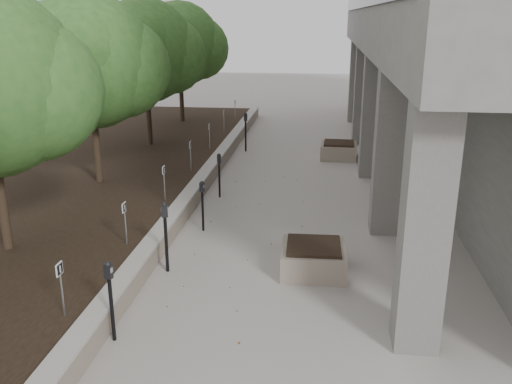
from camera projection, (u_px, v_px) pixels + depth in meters
The scene contains 21 objects.
ground at pixel (197, 364), 8.47m from camera, with size 90.00×90.00×0.00m, color #A5A098.
retaining_wall at pixel (204, 180), 17.10m from camera, with size 0.39×26.00×0.50m, color gray, non-canonical shape.
planting_bed at pixel (92, 177), 17.54m from camera, with size 7.00×26.00×0.40m, color #2E2117.
crabapple_tree_3 at pixel (92, 90), 15.62m from camera, with size 4.60×4.00×5.44m, color #306325, non-canonical shape.
crabapple_tree_4 at pixel (146, 73), 20.34m from camera, with size 4.60×4.00×5.44m, color #306325, non-canonical shape.
crabapple_tree_5 at pixel (180, 62), 25.07m from camera, with size 4.60×4.00×5.44m, color #306325, non-canonical shape.
parking_sign_2 at pixel (62, 290), 8.94m from camera, with size 0.04×0.22×0.96m, color black, non-canonical shape.
parking_sign_3 at pixel (125, 224), 11.78m from camera, with size 0.04×0.22×0.96m, color black, non-canonical shape.
parking_sign_4 at pixel (164, 183), 14.61m from camera, with size 0.04×0.22×0.96m, color black, non-canonical shape.
parking_sign_5 at pixel (191, 156), 17.44m from camera, with size 0.04×0.22×0.96m, color black, non-canonical shape.
parking_sign_6 at pixel (210, 136), 20.28m from camera, with size 0.04×0.22×0.96m, color black, non-canonical shape.
parking_sign_7 at pixel (224, 122), 23.11m from camera, with size 0.04×0.22×0.96m, color black, non-canonical shape.
parking_sign_8 at pixel (235, 110), 25.94m from camera, with size 0.04×0.22×0.96m, color black, non-canonical shape.
parking_meter_1 at pixel (111, 301), 8.90m from camera, with size 0.14×0.10×1.44m, color black, non-canonical shape.
parking_meter_2 at pixel (166, 237), 11.33m from camera, with size 0.15×0.11×1.55m, color black, non-canonical shape.
parking_meter_3 at pixel (203, 206), 13.55m from camera, with size 0.13×0.09×1.30m, color black, non-canonical shape.
parking_meter_4 at pixel (219, 176), 16.07m from camera, with size 0.13×0.09×1.34m, color black, non-canonical shape.
parking_meter_5 at pixel (246, 132), 21.53m from camera, with size 0.15×0.11×1.55m, color black, non-canonical shape.
planter_front at pixel (313, 258), 11.45m from camera, with size 1.33×1.33×0.62m, color gray, non-canonical shape.
planter_back at pixel (339, 150), 20.62m from camera, with size 1.32×1.32×0.62m, color gray, non-canonical shape.
berry_scatter at pixel (239, 239), 13.20m from camera, with size 3.30×14.10×0.02m, color maroon, non-canonical shape.
Camera 1 is at (1.78, -7.07, 5.15)m, focal length 38.40 mm.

